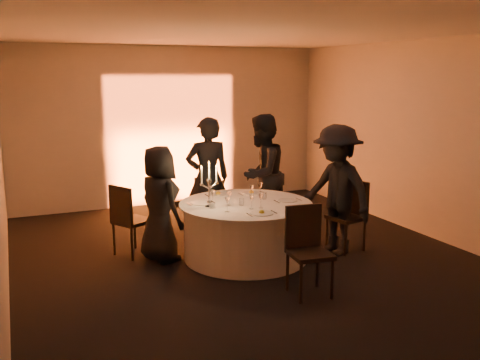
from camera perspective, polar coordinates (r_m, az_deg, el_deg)
name	(u,v)px	position (r m, az deg, el deg)	size (l,w,h in m)	color
floor	(246,257)	(7.42, 0.62, -8.25)	(7.00, 7.00, 0.00)	black
ceiling	(246,32)	(7.02, 0.68, 15.51)	(7.00, 7.00, 0.00)	silver
wall_back	(171,126)	(10.34, -7.34, 5.74)	(7.00, 7.00, 0.00)	beige
wall_front	(441,210)	(4.18, 20.68, -3.06)	(7.00, 7.00, 0.00)	beige
wall_right	(424,139)	(8.72, 19.00, 4.20)	(7.00, 7.00, 0.00)	beige
uplighter_fixture	(178,203)	(10.29, -6.67, -2.46)	(0.25, 0.12, 0.10)	black
banquet_table	(246,231)	(7.30, 0.63, -5.41)	(1.80, 1.80, 0.77)	black
chair_left	(128,216)	(7.48, -11.88, -3.82)	(0.59, 0.59, 1.00)	black
chair_back_left	(206,201)	(8.39, -3.68, -2.26)	(0.44, 0.44, 0.93)	black
chair_back_right	(269,198)	(8.60, 3.06, -1.91)	(0.57, 0.57, 0.93)	black
chair_right	(351,211)	(7.78, 11.71, -3.25)	(0.51, 0.51, 0.99)	black
chair_front	(307,245)	(6.17, 7.16, -6.85)	(0.49, 0.49, 1.01)	black
guest_left	(160,204)	(7.18, -8.57, -2.55)	(0.76, 0.50, 1.56)	black
guest_back_left	(208,178)	(8.14, -3.47, 0.23)	(0.68, 0.44, 1.85)	black
guest_back_right	(262,174)	(8.34, 2.33, 0.60)	(0.91, 0.71, 1.88)	black
guest_right	(337,190)	(7.50, 10.26, -1.05)	(1.17, 0.67, 1.81)	black
plate_left	(201,203)	(7.19, -4.17, -2.46)	(0.36, 0.28, 0.01)	white
plate_back_left	(218,194)	(7.68, -2.34, -1.48)	(0.36, 0.27, 0.08)	white
plate_back_right	(251,193)	(7.76, 1.22, -1.34)	(0.35, 0.27, 0.08)	white
plate_right	(288,200)	(7.35, 5.13, -2.18)	(0.36, 0.26, 0.01)	white
plate_front	(262,213)	(6.65, 2.33, -3.49)	(0.36, 0.29, 0.08)	white
coffee_cup	(212,206)	(6.95, -3.01, -2.74)	(0.11, 0.11, 0.07)	white
candelabra	(209,191)	(6.93, -3.30, -1.23)	(0.26, 0.12, 0.61)	silver
wine_glass_a	(213,194)	(7.13, -2.94, -1.49)	(0.07, 0.07, 0.19)	white
wine_glass_b	(251,199)	(6.85, 1.23, -2.00)	(0.07, 0.07, 0.19)	white
wine_glass_c	(227,201)	(6.72, -1.37, -2.28)	(0.07, 0.07, 0.19)	white
wine_glass_d	(252,189)	(7.41, 1.26, -0.99)	(0.07, 0.07, 0.19)	white
wine_glass_e	(261,186)	(7.60, 2.22, -0.69)	(0.07, 0.07, 0.19)	white
wine_glass_f	(261,198)	(6.91, 2.25, -1.90)	(0.07, 0.07, 0.19)	white
wine_glass_g	(229,195)	(7.05, -1.18, -1.64)	(0.07, 0.07, 0.19)	white
tumbler_a	(264,196)	(7.43, 2.60, -1.70)	(0.07, 0.07, 0.09)	white
tumbler_b	(242,202)	(7.07, 0.17, -2.35)	(0.07, 0.07, 0.09)	white
tumbler_c	(261,195)	(7.51, 2.29, -1.56)	(0.07, 0.07, 0.09)	white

